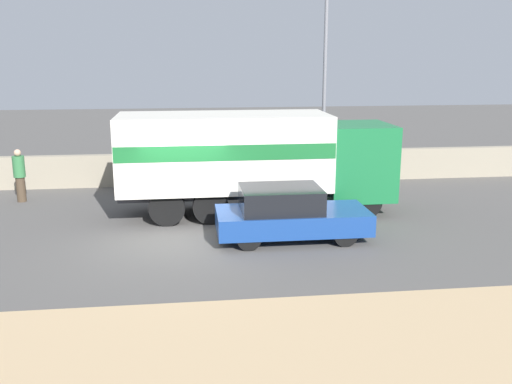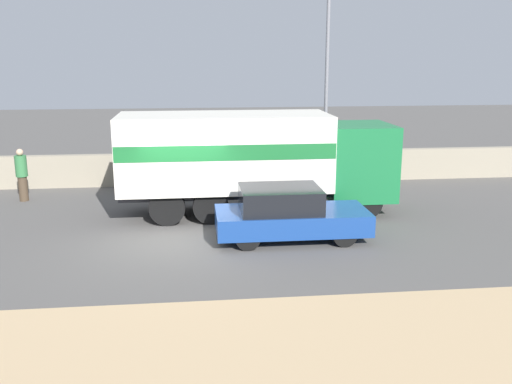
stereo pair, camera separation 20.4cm
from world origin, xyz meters
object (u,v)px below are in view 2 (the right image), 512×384
street_lamp (327,64)px  box_truck (250,155)px  pedestrian (22,174)px  car_hatchback (288,214)px

street_lamp → box_truck: street_lamp is taller
street_lamp → pedestrian: bearing=-171.5°
street_lamp → car_hatchback: 8.34m
box_truck → car_hatchback: (0.76, -2.72, -1.18)m
pedestrian → box_truck: bearing=-18.0°
street_lamp → car_hatchback: street_lamp is taller
street_lamp → box_truck: size_ratio=0.95×
car_hatchback → pedestrian: (-8.50, 5.23, 0.23)m
car_hatchback → pedestrian: bearing=148.4°
box_truck → car_hatchback: bearing=-74.4°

